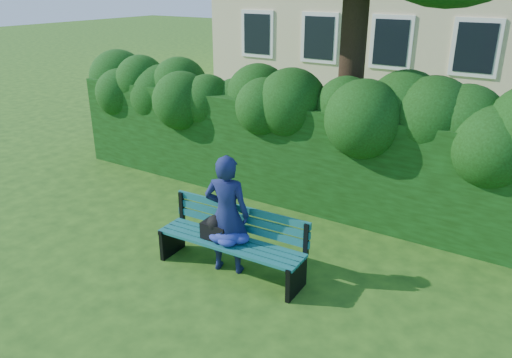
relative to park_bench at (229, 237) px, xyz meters
The scene contains 4 objects.
ground 0.71m from the park_bench, 118.44° to the left, with size 80.00×80.00×0.00m, color #234915.
hedge 2.68m from the park_bench, 95.19° to the left, with size 10.00×1.00×1.80m.
park_bench is the anchor object (origin of this frame).
man_reading 0.33m from the park_bench, behind, with size 0.61×0.40×1.67m, color #161E4F.
Camera 1 is at (3.78, -5.25, 3.72)m, focal length 35.00 mm.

